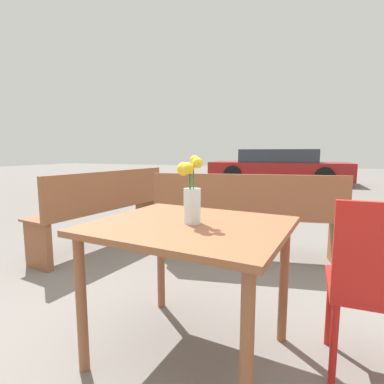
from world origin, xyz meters
TOP-DOWN VIEW (x-y plane):
  - ground_plane at (0.00, 0.00)m, footprint 40.00×40.00m
  - table_front at (0.00, 0.00)m, footprint 1.00×0.89m
  - flower_vase at (0.01, -0.00)m, footprint 0.13×0.14m
  - cafe_chair at (0.84, 0.11)m, footprint 0.40×0.40m
  - bench_near at (-0.01, 1.45)m, footprint 1.81×0.69m
  - bench_middle at (-1.53, 1.32)m, footprint 0.58×1.71m
  - parked_car at (-0.52, 9.14)m, footprint 4.54×2.02m

SIDE VIEW (x-z plane):
  - ground_plane at x=0.00m, z-range 0.00..0.00m
  - bench_middle at x=-1.53m, z-range 0.04..0.89m
  - bench_near at x=-0.01m, z-range 0.04..0.89m
  - cafe_chair at x=0.84m, z-range 0.06..0.92m
  - parked_car at x=-0.52m, z-range -0.02..1.11m
  - table_front at x=0.00m, z-range 0.25..0.96m
  - flower_vase at x=0.01m, z-range 0.67..1.00m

